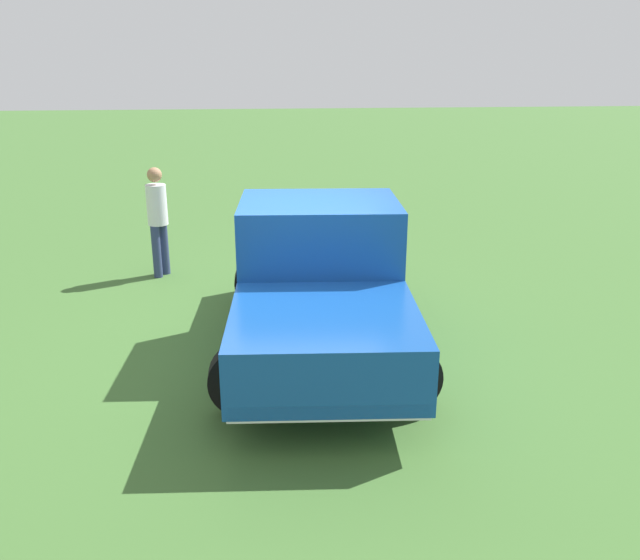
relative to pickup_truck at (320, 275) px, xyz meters
name	(u,v)px	position (x,y,z in m)	size (l,w,h in m)	color
ground_plane	(291,342)	(0.35, -0.15, -0.92)	(80.00, 80.00, 0.00)	#3D662D
pickup_truck	(320,275)	(0.00, 0.00, 0.00)	(2.52, 4.76, 1.80)	black
person_bystander	(158,215)	(2.29, -3.04, 0.08)	(0.44, 0.44, 1.77)	navy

